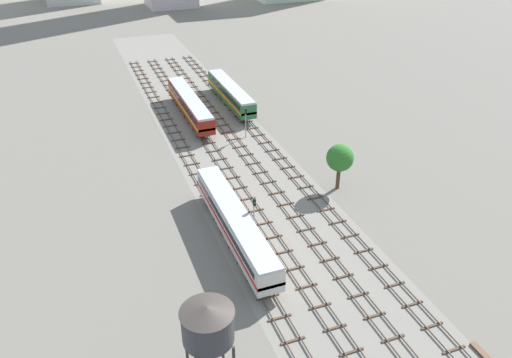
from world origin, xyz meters
TOP-DOWN VIEW (x-y plane):
  - ground_plane at (0.00, 56.00)m, footprint 480.00×480.00m
  - ballast_bed at (0.00, 56.00)m, footprint 16.87×176.00m
  - track_far_left at (-6.44, 57.00)m, footprint 2.40×126.00m
  - track_left at (-2.15, 57.00)m, footprint 2.40×126.00m
  - track_centre_left at (2.15, 57.00)m, footprint 2.40×126.00m
  - track_centre at (6.44, 57.00)m, footprint 2.40×126.00m
  - passenger_coach_far_left_nearest at (-6.44, 44.55)m, footprint 2.96×22.00m
  - passenger_coach_left_near at (-2.15, 82.03)m, footprint 2.96×22.00m
  - diesel_railcar_centre_mid at (6.44, 84.91)m, footprint 2.96×20.50m
  - water_tower at (-14.79, 25.75)m, footprint 4.06×4.06m
  - signal_post_nearest at (4.29, 70.61)m, footprint 0.28×0.47m
  - signal_post_mid at (-4.29, 44.08)m, footprint 0.28×0.47m
  - lineside_tree_0 at (10.45, 50.88)m, footprint 3.68×3.68m

SIDE VIEW (x-z plane):
  - ground_plane at x=0.00m, z-range 0.00..0.00m
  - ballast_bed at x=0.00m, z-range 0.00..0.01m
  - track_far_left at x=-6.44m, z-range -0.01..0.28m
  - track_left at x=-2.15m, z-range -0.01..0.28m
  - track_centre_left at x=2.15m, z-range -0.01..0.28m
  - track_centre at x=6.44m, z-range -0.01..0.28m
  - diesel_railcar_centre_mid at x=6.44m, z-range 0.70..4.50m
  - passenger_coach_far_left_nearest at x=-6.44m, z-range 0.71..4.51m
  - passenger_coach_left_near at x=-2.15m, z-range 0.71..4.51m
  - signal_post_nearest at x=4.29m, z-range 0.71..5.85m
  - signal_post_mid at x=-4.29m, z-range 0.75..6.38m
  - lineside_tree_0 at x=10.45m, z-range 1.35..7.82m
  - water_tower at x=-14.79m, z-range 3.10..12.71m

